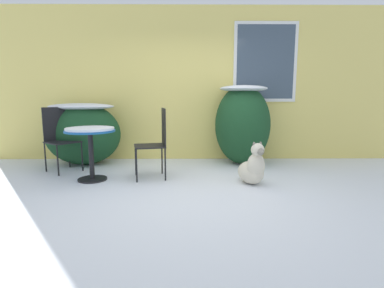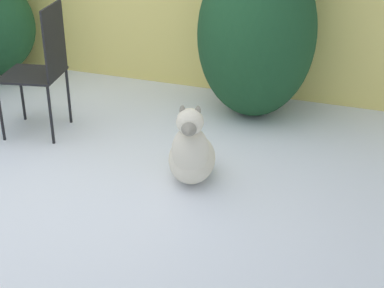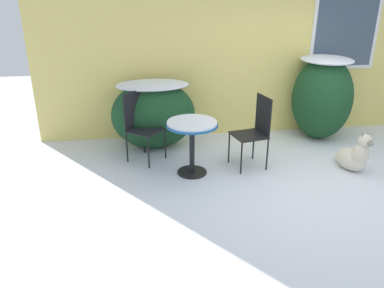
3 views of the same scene
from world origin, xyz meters
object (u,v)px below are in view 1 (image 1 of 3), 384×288
object	(u,v)px
patio_table	(90,138)
patio_chair_near_table	(60,136)
dog	(252,169)
patio_chair_far_side	(156,140)

from	to	relation	value
patio_table	patio_chair_near_table	world-z (taller)	patio_chair_near_table
patio_chair_near_table	dog	size ratio (longest dim) A/B	1.57
patio_chair_near_table	dog	distance (m)	3.23
patio_chair_near_table	patio_chair_far_side	xyz separation A→B (m)	(1.67, -0.47, 0.00)
patio_chair_far_side	dog	distance (m)	1.52
patio_table	dog	distance (m)	2.43
patio_chair_near_table	patio_chair_far_side	size ratio (longest dim) A/B	1.00
patio_chair_near_table	dog	world-z (taller)	patio_chair_near_table
patio_table	dog	size ratio (longest dim) A/B	1.16
patio_chair_near_table	patio_chair_far_side	bearing A→B (deg)	-65.80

